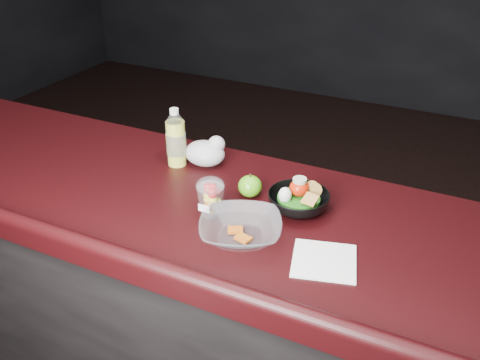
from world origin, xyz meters
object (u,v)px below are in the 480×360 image
fruit_cup (210,196)px  green_apple (250,186)px  takeout_bowl (241,229)px  snack_bowl (298,200)px  lemonade_bottle (176,141)px

fruit_cup → green_apple: (0.06, 0.14, -0.03)m
fruit_cup → takeout_bowl: size_ratio=0.40×
fruit_cup → takeout_bowl: (0.13, -0.07, -0.03)m
snack_bowl → takeout_bowl: bearing=-114.3°
snack_bowl → takeout_bowl: (-0.09, -0.20, -0.01)m
lemonade_bottle → snack_bowl: 0.48m
snack_bowl → takeout_bowl: snack_bowl is taller
lemonade_bottle → green_apple: bearing=-14.8°
fruit_cup → green_apple: bearing=67.1°
snack_bowl → takeout_bowl: size_ratio=0.80×
fruit_cup → green_apple: fruit_cup is taller
green_apple → snack_bowl: size_ratio=0.33×
fruit_cup → snack_bowl: (0.22, 0.13, -0.03)m
green_apple → snack_bowl: snack_bowl is taller
green_apple → snack_bowl: (0.16, -0.01, -0.00)m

